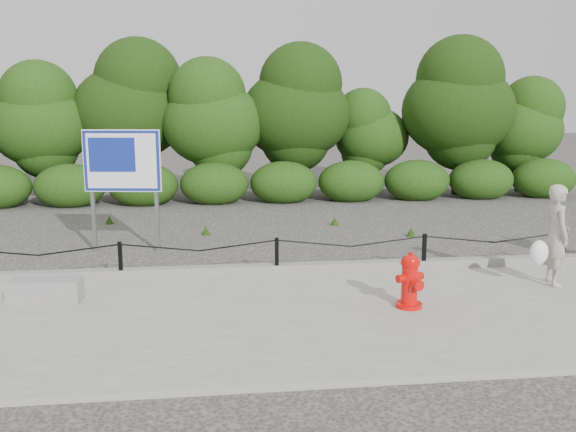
{
  "coord_description": "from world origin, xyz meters",
  "views": [
    {
      "loc": [
        -0.97,
        -9.63,
        2.85
      ],
      "look_at": [
        0.21,
        0.2,
        1.0
      ],
      "focal_mm": 38.0,
      "sensor_mm": 36.0,
      "label": 1
    }
  ],
  "objects_px": {
    "fire_hydrant": "(410,281)",
    "advertising_sign": "(122,166)",
    "pedestrian": "(555,236)",
    "concrete_block": "(45,291)"
  },
  "relations": [
    {
      "from": "pedestrian",
      "to": "concrete_block",
      "type": "bearing_deg",
      "value": 97.89
    },
    {
      "from": "pedestrian",
      "to": "advertising_sign",
      "type": "distance_m",
      "value": 7.67
    },
    {
      "from": "concrete_block",
      "to": "advertising_sign",
      "type": "xyz_separation_m",
      "value": [
        0.67,
        3.21,
        1.42
      ]
    },
    {
      "from": "fire_hydrant",
      "to": "pedestrian",
      "type": "relative_size",
      "value": 0.5
    },
    {
      "from": "pedestrian",
      "to": "concrete_block",
      "type": "relative_size",
      "value": 1.55
    },
    {
      "from": "fire_hydrant",
      "to": "advertising_sign",
      "type": "distance_m",
      "value": 6.08
    },
    {
      "from": "fire_hydrant",
      "to": "pedestrian",
      "type": "distance_m",
      "value": 2.68
    },
    {
      "from": "fire_hydrant",
      "to": "advertising_sign",
      "type": "bearing_deg",
      "value": 117.88
    },
    {
      "from": "fire_hydrant",
      "to": "concrete_block",
      "type": "bearing_deg",
      "value": 151.22
    },
    {
      "from": "advertising_sign",
      "to": "fire_hydrant",
      "type": "bearing_deg",
      "value": -34.8
    }
  ]
}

